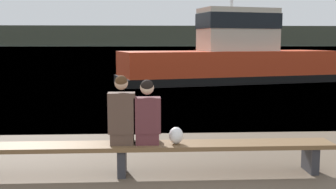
{
  "coord_description": "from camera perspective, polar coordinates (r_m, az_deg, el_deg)",
  "views": [
    {
      "loc": [
        0.03,
        -3.11,
        1.96
      ],
      "look_at": [
        0.53,
        5.96,
        0.81
      ],
      "focal_mm": 45.0,
      "sensor_mm": 36.0,
      "label": 1
    }
  ],
  "objects": [
    {
      "name": "bench_main",
      "position": [
        6.28,
        -6.27,
        -7.45
      ],
      "size": [
        6.28,
        0.5,
        0.46
      ],
      "color": "brown",
      "rests_on": "ground"
    },
    {
      "name": "water_surface",
      "position": [
        128.86,
        -3.16,
        6.34
      ],
      "size": [
        240.0,
        240.0,
        0.0
      ],
      "primitive_type": "plane",
      "color": "#386084",
      "rests_on": "ground"
    },
    {
      "name": "person_right",
      "position": [
        6.17,
        -2.83,
        -2.97
      ],
      "size": [
        0.39,
        0.41,
        0.95
      ],
      "color": "#56282D",
      "rests_on": "bench_main"
    },
    {
      "name": "person_left",
      "position": [
        6.18,
        -6.28,
        -2.76
      ],
      "size": [
        0.39,
        0.41,
        1.02
      ],
      "color": "#4C382D",
      "rests_on": "bench_main"
    },
    {
      "name": "far_shoreline",
      "position": [
        169.64,
        -3.17,
        7.9
      ],
      "size": [
        600.0,
        12.0,
        7.95
      ],
      "primitive_type": "cube",
      "color": "#424738",
      "rests_on": "ground"
    },
    {
      "name": "tugboat_red",
      "position": [
        20.62,
        8.39,
        4.78
      ],
      "size": [
        10.99,
        5.68,
        6.28
      ],
      "rotation": [
        0.0,
        0.0,
        1.82
      ],
      "color": "red",
      "rests_on": "water_surface"
    },
    {
      "name": "shopping_bag",
      "position": [
        6.22,
        1.09,
        -5.57
      ],
      "size": [
        0.21,
        0.22,
        0.25
      ],
      "color": "white",
      "rests_on": "bench_main"
    }
  ]
}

